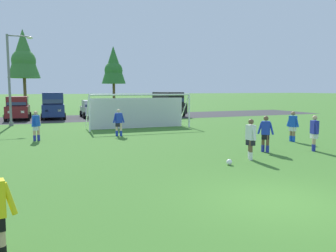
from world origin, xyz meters
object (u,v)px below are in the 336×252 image
(soccer_ball, at_px, (229,162))
(player_defender_far, at_px, (119,123))
(parked_car_slot_far_left, at_px, (18,108))
(street_lamp, at_px, (12,79))
(player_midfield_center, at_px, (266,134))
(player_winger_left, at_px, (293,126))
(player_trailing_back, at_px, (251,139))
(soccer_goal, at_px, (139,111))
(parked_car_slot_left, at_px, (53,105))
(parked_car_slot_right, at_px, (168,103))
(player_winger_right, at_px, (314,133))
(parked_car_slot_center_right, at_px, (150,108))
(parked_car_slot_center, at_px, (124,109))
(player_striker_near, at_px, (36,126))
(parked_car_slot_center_left, at_px, (92,109))

(soccer_ball, height_order, player_defender_far, player_defender_far)
(parked_car_slot_far_left, distance_m, street_lamp, 6.11)
(player_midfield_center, distance_m, parked_car_slot_far_left, 24.73)
(soccer_ball, xyz_separation_m, player_winger_left, (6.32, 3.67, 0.71))
(player_trailing_back, bearing_deg, soccer_goal, 93.33)
(parked_car_slot_left, height_order, parked_car_slot_right, same)
(player_defender_far, relative_size, street_lamp, 0.23)
(soccer_ball, height_order, player_winger_right, player_winger_right)
(soccer_goal, xyz_separation_m, parked_car_slot_center_right, (4.25, 9.69, -0.42))
(soccer_ball, xyz_separation_m, player_trailing_back, (1.34, 0.55, 0.71))
(player_defender_far, height_order, parked_car_slot_far_left, parked_car_slot_far_left)
(player_defender_far, xyz_separation_m, parked_car_slot_center, (4.01, 13.65, 0.05))
(player_midfield_center, bearing_deg, parked_car_slot_center_right, 84.82)
(player_trailing_back, bearing_deg, parked_car_slot_center, 87.79)
(parked_car_slot_center, xyz_separation_m, street_lamp, (-10.09, -4.65, 2.75))
(soccer_goal, xyz_separation_m, player_striker_near, (-7.09, -3.75, -0.47))
(parked_car_slot_left, distance_m, parked_car_slot_right, 11.75)
(parked_car_slot_center, bearing_deg, parked_car_slot_center_right, -8.07)
(soccer_ball, xyz_separation_m, soccer_goal, (0.61, 13.04, 1.18))
(player_winger_right, distance_m, parked_car_slot_center_right, 21.67)
(player_winger_left, bearing_deg, soccer_ball, -149.84)
(player_trailing_back, bearing_deg, street_lamp, 117.25)
(parked_car_slot_left, relative_size, parked_car_slot_center, 1.14)
(player_winger_right, bearing_deg, player_midfield_center, 164.91)
(player_trailing_back, relative_size, parked_car_slot_center_right, 0.38)
(player_trailing_back, bearing_deg, soccer_ball, -157.53)
(player_trailing_back, height_order, street_lamp, street_lamp)
(player_winger_right, xyz_separation_m, parked_car_slot_right, (1.99, 22.31, 0.52))
(player_midfield_center, relative_size, player_trailing_back, 1.00)
(soccer_goal, height_order, parked_car_slot_center_left, soccer_goal)
(player_winger_left, xyz_separation_m, parked_car_slot_center_left, (-7.17, 20.41, 0.05))
(player_midfield_center, relative_size, parked_car_slot_left, 0.33)
(player_trailing_back, bearing_deg, parked_car_slot_right, 75.61)
(parked_car_slot_left, bearing_deg, player_striker_near, -97.50)
(player_midfield_center, height_order, player_trailing_back, same)
(parked_car_slot_center_left, xyz_separation_m, street_lamp, (-7.04, -5.63, 2.75))
(soccer_ball, relative_size, parked_car_slot_center, 0.05)
(player_winger_left, distance_m, parked_car_slot_left, 23.05)
(soccer_goal, bearing_deg, soccer_ball, -92.68)
(soccer_goal, distance_m, parked_car_slot_center, 10.20)
(player_defender_far, xyz_separation_m, parked_car_slot_far_left, (-5.84, 14.56, 0.29))
(parked_car_slot_center, bearing_deg, street_lamp, -155.24)
(player_striker_near, distance_m, parked_car_slot_far_left, 14.77)
(soccer_goal, distance_m, parked_car_slot_far_left, 13.73)
(player_trailing_back, height_order, parked_car_slot_left, parked_car_slot_left)
(player_trailing_back, relative_size, street_lamp, 0.23)
(parked_car_slot_center_left, xyz_separation_m, parked_car_slot_center, (3.05, -0.98, 0.00))
(player_striker_near, xyz_separation_m, street_lamp, (-1.40, 9.16, 2.81))
(parked_car_slot_right, bearing_deg, player_trailing_back, -104.39)
(player_midfield_center, distance_m, parked_car_slot_center_right, 21.14)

